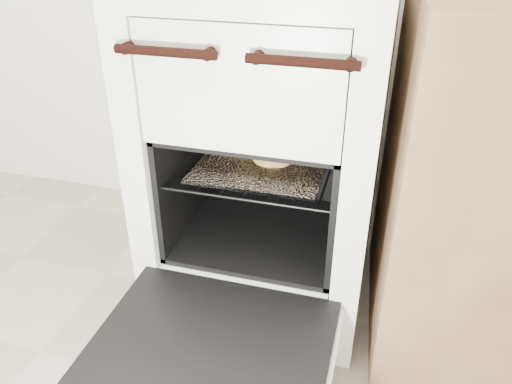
{
  "coord_description": "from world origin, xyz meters",
  "views": [
    {
      "loc": [
        0.49,
        -0.07,
        1.05
      ],
      "look_at": [
        0.18,
        1.02,
        0.4
      ],
      "focal_mm": 35.0,
      "sensor_mm": 36.0,
      "label": 1
    }
  ],
  "objects": [
    {
      "name": "oven_rack",
      "position": [
        0.18,
        1.1,
        0.44
      ],
      "size": [
        0.44,
        0.42,
        0.01
      ],
      "color": "black",
      "rests_on": "stove"
    },
    {
      "name": "baked_rolls",
      "position": [
        0.2,
        1.12,
        0.48
      ],
      "size": [
        0.3,
        0.2,
        0.05
      ],
      "color": "#B49248",
      "rests_on": "foil_sheet"
    },
    {
      "name": "foil_sheet",
      "position": [
        0.18,
        1.08,
        0.45
      ],
      "size": [
        0.34,
        0.3,
        0.01
      ],
      "primitive_type": "cube",
      "color": "white",
      "rests_on": "oven_rack"
    },
    {
      "name": "oven_door",
      "position": [
        0.18,
        0.66,
        0.2
      ],
      "size": [
        0.54,
        0.42,
        0.04
      ],
      "color": "black",
      "rests_on": "stove"
    },
    {
      "name": "stove",
      "position": [
        0.18,
        1.17,
        0.45
      ],
      "size": [
        0.6,
        0.67,
        0.92
      ],
      "color": "silver",
      "rests_on": "ground"
    }
  ]
}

